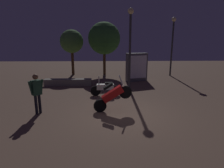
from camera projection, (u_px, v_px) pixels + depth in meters
ground_plane at (124, 115)px, 7.88m from camera, size 40.00×40.00×0.00m
motorcycle_red_foreground at (113, 95)px, 8.05m from camera, size 1.66×0.37×1.63m
motorcycle_white_parked_left at (105, 88)px, 10.45m from camera, size 1.66×0.33×1.11m
person_rider_beside at (37, 90)px, 7.76m from camera, size 0.51×0.56×1.71m
streetlamp_near at (130, 39)px, 11.28m from camera, size 0.36×0.36×4.88m
streetlamp_far at (173, 39)px, 15.67m from camera, size 0.36×0.36×4.87m
tree_left_bg at (104, 38)px, 16.15m from camera, size 2.78×2.78×4.57m
tree_center_bg at (72, 42)px, 16.15m from camera, size 1.99×1.99×3.92m
kiosk_billboard at (137, 67)px, 14.08m from camera, size 1.68×1.00×2.10m
planter_wall_low at (68, 82)px, 12.82m from camera, size 3.19×0.50×0.45m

